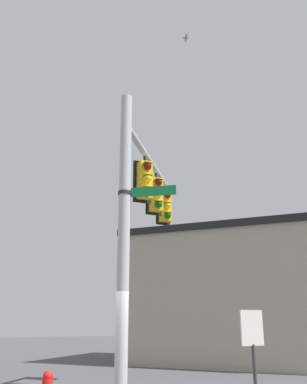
# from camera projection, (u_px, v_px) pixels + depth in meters

# --- Properties ---
(signal_pole) EXTENTS (0.27, 0.27, 7.18)m
(signal_pole) POSITION_uv_depth(u_px,v_px,m) (124.00, 241.00, 9.20)
(signal_pole) COLOR #ADB2B7
(signal_pole) RESTS_ON ground
(mast_arm) EXTENTS (3.31, 4.06, 0.17)m
(mast_arm) POSITION_uv_depth(u_px,v_px,m) (150.00, 162.00, 12.38)
(mast_arm) COLOR #ADB2B7
(traffic_light_nearest_pole) EXTENTS (0.54, 0.49, 1.31)m
(traffic_light_nearest_pole) POSITION_uv_depth(u_px,v_px,m) (145.00, 180.00, 11.50)
(traffic_light_nearest_pole) COLOR black
(traffic_light_mid_inner) EXTENTS (0.54, 0.49, 1.31)m
(traffic_light_mid_inner) POSITION_uv_depth(u_px,v_px,m) (156.00, 194.00, 12.86)
(traffic_light_mid_inner) COLOR black
(traffic_light_mid_outer) EXTENTS (0.54, 0.49, 1.31)m
(traffic_light_mid_outer) POSITION_uv_depth(u_px,v_px,m) (165.00, 206.00, 14.21)
(traffic_light_mid_outer) COLOR black
(street_name_sign) EXTENTS (1.10, 0.92, 0.22)m
(street_name_sign) POSITION_uv_depth(u_px,v_px,m) (138.00, 192.00, 9.45)
(street_name_sign) COLOR #147238
(bird_flying) EXTENTS (0.20, 0.29, 0.07)m
(bird_flying) POSITION_uv_depth(u_px,v_px,m) (186.00, 38.00, 12.05)
(bird_flying) COLOR gray
(storefront_building) EXTENTS (11.43, 11.74, 5.93)m
(storefront_building) POSITION_uv_depth(u_px,v_px,m) (241.00, 296.00, 19.56)
(storefront_building) COLOR #A89E89
(storefront_building) RESTS_ON ground
(historical_marker) EXTENTS (0.60, 0.08, 2.13)m
(historical_marker) POSITION_uv_depth(u_px,v_px,m) (253.00, 344.00, 9.16)
(historical_marker) COLOR #333333
(historical_marker) RESTS_ON ground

